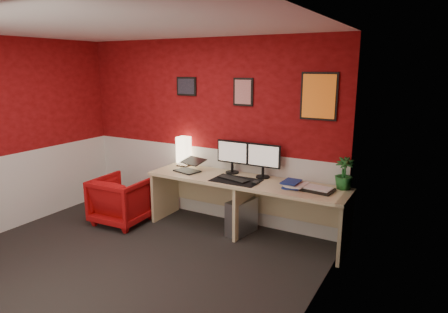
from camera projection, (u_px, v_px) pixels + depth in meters
ground at (122, 266)px, 4.26m from camera, size 4.00×3.50×0.01m
ceiling at (107, 26)px, 3.70m from camera, size 4.00×3.50×0.01m
wall_back at (206, 130)px, 5.46m from camera, size 4.00×0.01×2.50m
wall_right at (305, 182)px, 3.02m from camera, size 0.01×3.50×2.50m
wainscot_back at (206, 182)px, 5.63m from camera, size 4.00×0.01×1.00m
wainscot_left at (6, 194)px, 5.10m from camera, size 0.01×3.50×1.00m
wainscot_right at (300, 270)px, 3.20m from camera, size 0.01×3.50×1.00m
desk at (245, 207)px, 4.99m from camera, size 2.60×0.65×0.73m
shoji_lamp at (184, 152)px, 5.57m from camera, size 0.16×0.16×0.40m
laptop at (187, 164)px, 5.27m from camera, size 0.38×0.30×0.22m
monitor_left at (232, 152)px, 5.16m from camera, size 0.45×0.06×0.58m
monitor_right at (263, 155)px, 4.95m from camera, size 0.45×0.06×0.58m
desk_mat at (236, 180)px, 4.88m from camera, size 0.60×0.38×0.01m
keyboard at (233, 179)px, 4.90m from camera, size 0.44×0.23×0.02m
mouse at (255, 183)px, 4.72m from camera, size 0.07×0.11×0.03m
book_bottom at (284, 185)px, 4.65m from camera, size 0.23×0.29×0.03m
book_middle at (288, 183)px, 4.63m from camera, size 0.23×0.31×0.02m
book_top at (284, 181)px, 4.65m from camera, size 0.20×0.26×0.02m
zen_tray at (318, 190)px, 4.47m from camera, size 0.38×0.29×0.03m
potted_plant at (344, 173)px, 4.51m from camera, size 0.23×0.23×0.37m
pc_tower at (242, 217)px, 5.05m from camera, size 0.28×0.48×0.45m
armchair at (122, 200)px, 5.39m from camera, size 0.73×0.75×0.65m
art_left at (186, 86)px, 5.46m from camera, size 0.32×0.02×0.26m
art_center at (243, 92)px, 5.05m from camera, size 0.28×0.02×0.36m
art_right at (319, 96)px, 4.58m from camera, size 0.44×0.02×0.56m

